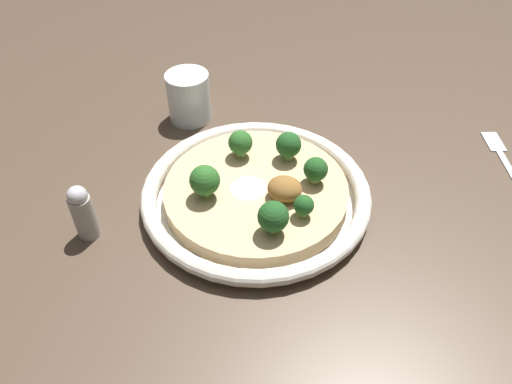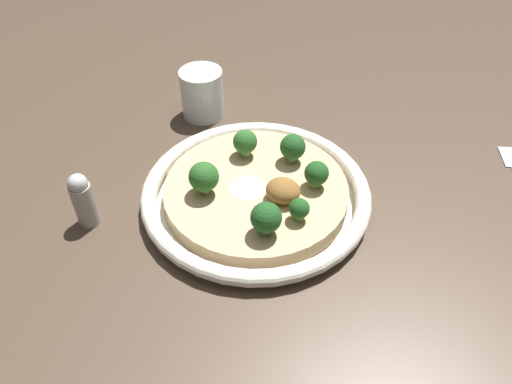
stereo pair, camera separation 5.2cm
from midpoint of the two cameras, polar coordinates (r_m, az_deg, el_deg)
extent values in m
plane|color=#47382B|center=(0.71, 2.08, -1.13)|extent=(6.00, 6.00, 0.00)
cylinder|color=silver|center=(0.71, 2.09, -0.95)|extent=(0.30, 0.30, 0.01)
torus|color=silver|center=(0.70, 2.12, -0.10)|extent=(0.32, 0.32, 0.02)
cylinder|color=tan|center=(0.70, 2.12, -0.07)|extent=(0.26, 0.26, 0.02)
cone|color=white|center=(0.68, 1.25, 0.75)|extent=(0.05, 0.05, 0.01)
ellipsoid|color=brown|center=(0.66, 5.34, 0.08)|extent=(0.05, 0.04, 0.03)
cylinder|color=#84A856|center=(0.69, 8.96, 1.12)|extent=(0.02, 0.02, 0.02)
sphere|color=#1E4C1E|center=(0.68, 9.10, 2.07)|extent=(0.03, 0.03, 0.03)
cylinder|color=#84A856|center=(0.73, 0.78, 4.73)|extent=(0.02, 0.02, 0.02)
sphere|color=#285B23|center=(0.72, 0.79, 5.72)|extent=(0.04, 0.04, 0.04)
cylinder|color=#759E4C|center=(0.62, 3.53, -4.15)|extent=(0.01, 0.01, 0.02)
sphere|color=#1E4C1E|center=(0.61, 3.60, -3.02)|extent=(0.04, 0.04, 0.04)
cylinder|color=#759E4C|center=(0.64, 7.19, -2.72)|extent=(0.01, 0.01, 0.01)
sphere|color=#1E4C1E|center=(0.63, 7.29, -1.95)|extent=(0.03, 0.03, 0.03)
cylinder|color=#668E47|center=(0.73, 6.19, 4.06)|extent=(0.02, 0.02, 0.02)
sphere|color=#1E4C1E|center=(0.72, 6.29, 5.09)|extent=(0.04, 0.04, 0.04)
cylinder|color=#84A856|center=(0.67, -3.70, 0.50)|extent=(0.01, 0.01, 0.02)
sphere|color=#285B23|center=(0.66, -3.78, 1.67)|extent=(0.04, 0.04, 0.04)
cylinder|color=silver|center=(0.86, -4.44, 11.11)|extent=(0.07, 0.07, 0.08)
cube|color=#B7B7BC|center=(0.89, 28.56, 3.50)|extent=(0.04, 0.06, 0.00)
cylinder|color=#9E9993|center=(0.69, -16.99, -1.46)|extent=(0.03, 0.03, 0.07)
sphere|color=#B2B2B7|center=(0.66, -17.64, 0.88)|extent=(0.03, 0.03, 0.03)
camera|label=1|loc=(0.03, -87.88, 1.99)|focal=35.00mm
camera|label=2|loc=(0.03, 92.12, -1.99)|focal=35.00mm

